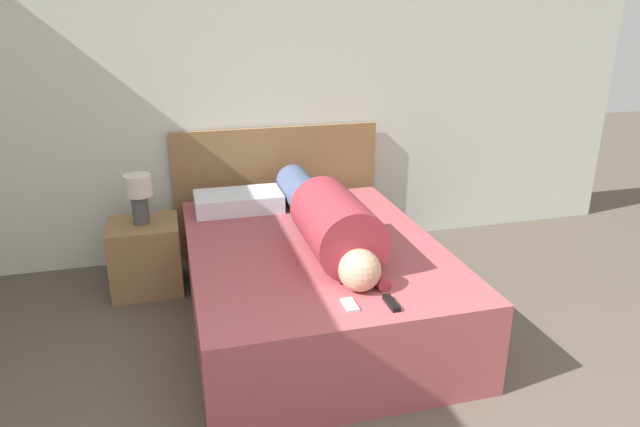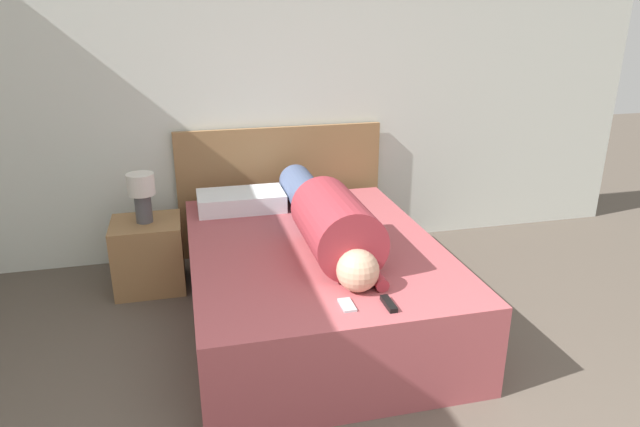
{
  "view_description": "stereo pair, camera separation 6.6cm",
  "coord_description": "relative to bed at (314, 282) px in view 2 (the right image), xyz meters",
  "views": [
    {
      "loc": [
        -0.82,
        -0.97,
        1.91
      ],
      "look_at": [
        -0.02,
        2.01,
        0.78
      ],
      "focal_mm": 32.0,
      "sensor_mm": 36.0,
      "label": 1
    },
    {
      "loc": [
        -0.76,
        -0.98,
        1.91
      ],
      "look_at": [
        -0.02,
        2.01,
        0.78
      ],
      "focal_mm": 32.0,
      "sensor_mm": 36.0,
      "label": 2
    }
  ],
  "objects": [
    {
      "name": "table_lamp",
      "position": [
        -1.04,
        0.72,
        0.45
      ],
      "size": [
        0.18,
        0.18,
        0.35
      ],
      "color": "#4C4C51",
      "rests_on": "nightstand"
    },
    {
      "name": "headboard",
      "position": [
        -0.0,
        1.16,
        0.25
      ],
      "size": [
        1.63,
        0.04,
        1.02
      ],
      "color": "olive",
      "rests_on": "ground_plane"
    },
    {
      "name": "cell_phone",
      "position": [
        -0.02,
        -0.8,
        0.27
      ],
      "size": [
        0.06,
        0.13,
        0.01
      ],
      "color": "#B2B7BC",
      "rests_on": "bed"
    },
    {
      "name": "tv_remote",
      "position": [
        0.18,
        -0.84,
        0.28
      ],
      "size": [
        0.04,
        0.15,
        0.02
      ],
      "color": "black",
      "rests_on": "bed"
    },
    {
      "name": "nightstand",
      "position": [
        -1.04,
        0.72,
        -0.01
      ],
      "size": [
        0.48,
        0.44,
        0.5
      ],
      "color": "olive",
      "rests_on": "ground_plane"
    },
    {
      "name": "bed",
      "position": [
        0.0,
        0.0,
        0.0
      ],
      "size": [
        1.51,
        2.02,
        0.53
      ],
      "color": "#A84C51",
      "rests_on": "ground_plane"
    },
    {
      "name": "pillow_near_headboard",
      "position": [
        -0.37,
        0.74,
        0.33
      ],
      "size": [
        0.61,
        0.35,
        0.13
      ],
      "color": "white",
      "rests_on": "bed"
    },
    {
      "name": "person_lying",
      "position": [
        0.08,
        -0.03,
        0.43
      ],
      "size": [
        0.39,
        1.72,
        0.39
      ],
      "color": "tan",
      "rests_on": "bed"
    },
    {
      "name": "wall_back",
      "position": [
        0.02,
        1.23,
        1.04
      ],
      "size": [
        6.08,
        0.06,
        2.6
      ],
      "color": "silver",
      "rests_on": "ground_plane"
    }
  ]
}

